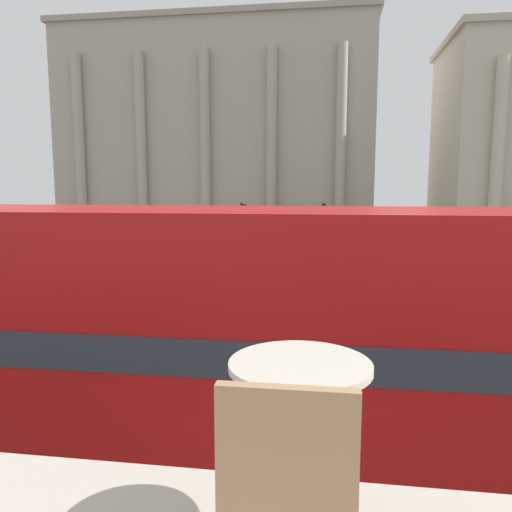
# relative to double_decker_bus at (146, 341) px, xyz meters

# --- Properties ---
(double_decker_bus) EXTENTS (11.38, 2.65, 4.20)m
(double_decker_bus) POSITION_rel_double_decker_bus_xyz_m (0.00, 0.00, 0.00)
(double_decker_bus) COLOR black
(double_decker_bus) RESTS_ON ground_plane
(cafe_dining_table) EXTENTS (0.60, 0.60, 0.73)m
(cafe_dining_table) POSITION_rel_double_decker_bus_xyz_m (2.41, -4.49, 1.23)
(cafe_dining_table) COLOR #2D2D30
(cafe_dining_table) RESTS_ON cafe_floor_slab
(cafe_chair_0) EXTENTS (0.40, 0.40, 0.91)m
(cafe_chair_0) POSITION_rel_double_decker_bus_xyz_m (2.41, -5.08, 1.21)
(cafe_chair_0) COLOR #A87F56
(cafe_chair_0) RESTS_ON cafe_floor_slab
(plaza_building_left) EXTENTS (30.24, 15.69, 19.82)m
(plaza_building_left) POSITION_rel_double_decker_bus_xyz_m (-8.45, 45.12, 7.58)
(plaza_building_left) COLOR #B2A893
(plaza_building_left) RESTS_ON ground_plane
(traffic_light_near) EXTENTS (0.42, 0.24, 4.05)m
(traffic_light_near) POSITION_rel_double_decker_bus_xyz_m (2.45, 7.35, 0.30)
(traffic_light_near) COLOR black
(traffic_light_near) RESTS_ON ground_plane
(traffic_light_mid) EXTENTS (0.42, 0.24, 3.32)m
(traffic_light_mid) POSITION_rel_double_decker_bus_xyz_m (2.40, 15.40, -0.15)
(traffic_light_mid) COLOR black
(traffic_light_mid) RESTS_ON ground_plane
(traffic_light_far) EXTENTS (0.42, 0.24, 3.63)m
(traffic_light_far) POSITION_rel_double_decker_bus_xyz_m (-2.37, 21.73, 0.04)
(traffic_light_far) COLOR black
(traffic_light_far) RESTS_ON ground_plane
(car_maroon) EXTENTS (4.20, 1.93, 1.35)m
(car_maroon) POSITION_rel_double_decker_bus_xyz_m (0.63, 23.42, -1.64)
(car_maroon) COLOR black
(car_maroon) RESTS_ON ground_plane
(pedestrian_black) EXTENTS (0.32, 0.32, 1.76)m
(pedestrian_black) POSITION_rel_double_decker_bus_xyz_m (-5.01, 5.97, -1.32)
(pedestrian_black) COLOR #282B33
(pedestrian_black) RESTS_ON ground_plane
(pedestrian_grey) EXTENTS (0.32, 0.32, 1.73)m
(pedestrian_grey) POSITION_rel_double_decker_bus_xyz_m (1.82, 11.51, -1.34)
(pedestrian_grey) COLOR #282B33
(pedestrian_grey) RESTS_ON ground_plane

